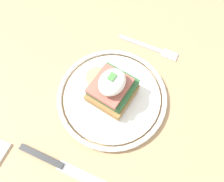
{
  "coord_description": "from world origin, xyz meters",
  "views": [
    {
      "loc": [
        0.16,
        0.11,
        1.19
      ],
      "look_at": [
        0.01,
        0.01,
        0.79
      ],
      "focal_mm": 35.0,
      "sensor_mm": 36.0,
      "label": 1
    }
  ],
  "objects_px": {
    "plate": "(112,96)",
    "sandwich": "(111,88)",
    "fork": "(151,48)",
    "knife": "(56,163)"
  },
  "relations": [
    {
      "from": "fork",
      "to": "knife",
      "type": "xyz_separation_m",
      "value": [
        0.33,
        -0.02,
        0.0
      ]
    },
    {
      "from": "sandwich",
      "to": "knife",
      "type": "xyz_separation_m",
      "value": [
        0.17,
        -0.01,
        -0.04
      ]
    },
    {
      "from": "plate",
      "to": "fork",
      "type": "xyz_separation_m",
      "value": [
        -0.16,
        0.01,
        -0.01
      ]
    },
    {
      "from": "plate",
      "to": "knife",
      "type": "height_order",
      "value": "plate"
    },
    {
      "from": "plate",
      "to": "sandwich",
      "type": "distance_m",
      "value": 0.04
    },
    {
      "from": "fork",
      "to": "knife",
      "type": "height_order",
      "value": "knife"
    },
    {
      "from": "sandwich",
      "to": "knife",
      "type": "relative_size",
      "value": 0.62
    },
    {
      "from": "fork",
      "to": "sandwich",
      "type": "bearing_deg",
      "value": -3.72
    },
    {
      "from": "plate",
      "to": "sandwich",
      "type": "height_order",
      "value": "sandwich"
    },
    {
      "from": "sandwich",
      "to": "fork",
      "type": "bearing_deg",
      "value": 176.28
    }
  ]
}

